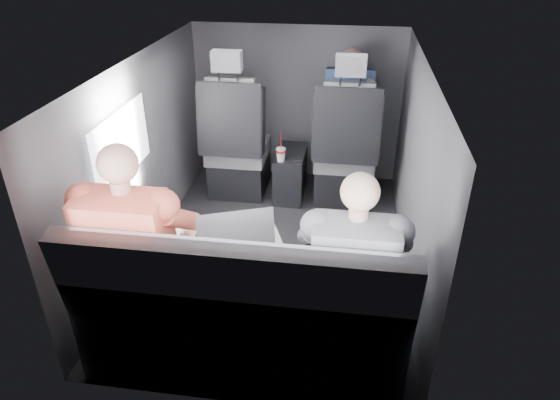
# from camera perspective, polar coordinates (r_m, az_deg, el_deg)

# --- Properties ---
(floor) EXTENTS (2.60, 2.60, 0.00)m
(floor) POSITION_cam_1_polar(r_m,az_deg,el_deg) (3.61, -0.59, -5.94)
(floor) COLOR black
(floor) RESTS_ON ground
(ceiling) EXTENTS (2.60, 2.60, 0.00)m
(ceiling) POSITION_cam_1_polar(r_m,az_deg,el_deg) (3.04, -0.72, 15.39)
(ceiling) COLOR #B2B2AD
(ceiling) RESTS_ON panel_back
(panel_left) EXTENTS (0.02, 2.60, 1.35)m
(panel_left) POSITION_cam_1_polar(r_m,az_deg,el_deg) (3.51, -15.39, 4.57)
(panel_left) COLOR #56565B
(panel_left) RESTS_ON floor
(panel_right) EXTENTS (0.02, 2.60, 1.35)m
(panel_right) POSITION_cam_1_polar(r_m,az_deg,el_deg) (3.26, 15.19, 2.71)
(panel_right) COLOR #56565B
(panel_right) RESTS_ON floor
(panel_front) EXTENTS (1.80, 0.02, 1.35)m
(panel_front) POSITION_cam_1_polar(r_m,az_deg,el_deg) (4.46, 1.94, 10.87)
(panel_front) COLOR #56565B
(panel_front) RESTS_ON floor
(panel_back) EXTENTS (1.80, 0.02, 1.35)m
(panel_back) POSITION_cam_1_polar(r_m,az_deg,el_deg) (2.18, -5.95, -10.79)
(panel_back) COLOR #56565B
(panel_back) RESTS_ON floor
(side_window) EXTENTS (0.02, 0.75, 0.42)m
(side_window) POSITION_cam_1_polar(r_m,az_deg,el_deg) (3.16, -17.59, 5.99)
(side_window) COLOR white
(side_window) RESTS_ON panel_left
(seatbelt) EXTENTS (0.35, 0.11, 0.59)m
(seatbelt) POSITION_cam_1_polar(r_m,az_deg,el_deg) (3.80, 7.72, 9.33)
(seatbelt) COLOR black
(seatbelt) RESTS_ON front_seat_right
(front_seat_left) EXTENTS (0.52, 0.58, 1.26)m
(front_seat_left) POSITION_cam_1_polar(r_m,az_deg,el_deg) (4.21, -4.96, 5.62)
(front_seat_left) COLOR black
(front_seat_left) RESTS_ON floor
(front_seat_right) EXTENTS (0.52, 0.58, 1.26)m
(front_seat_right) POSITION_cam_1_polar(r_m,az_deg,el_deg) (4.11, 7.41, 4.88)
(front_seat_right) COLOR black
(front_seat_right) RESTS_ON floor
(center_console) EXTENTS (0.24, 0.48, 0.41)m
(center_console) POSITION_cam_1_polar(r_m,az_deg,el_deg) (4.26, 1.19, 3.04)
(center_console) COLOR black
(center_console) RESTS_ON floor
(rear_bench) EXTENTS (1.60, 0.57, 0.92)m
(rear_bench) POSITION_cam_1_polar(r_m,az_deg,el_deg) (2.60, -4.28, -13.69)
(rear_bench) COLOR slate
(rear_bench) RESTS_ON floor
(soda_cup) EXTENTS (0.08, 0.08, 0.24)m
(soda_cup) POSITION_cam_1_polar(r_m,az_deg,el_deg) (3.99, 0.10, 5.28)
(soda_cup) COLOR white
(soda_cup) RESTS_ON center_console
(laptop_white) EXTENTS (0.41, 0.46, 0.25)m
(laptop_white) POSITION_cam_1_polar(r_m,az_deg,el_deg) (2.72, -14.68, -3.79)
(laptop_white) COLOR silver
(laptop_white) RESTS_ON passenger_rear_left
(laptop_silver) EXTENTS (0.45, 0.46, 0.27)m
(laptop_silver) POSITION_cam_1_polar(r_m,az_deg,el_deg) (2.59, -4.38, -4.51)
(laptop_silver) COLOR #AAAAAF
(laptop_silver) RESTS_ON rear_bench
(laptop_black) EXTENTS (0.36, 0.33, 0.26)m
(laptop_black) POSITION_cam_1_polar(r_m,az_deg,el_deg) (2.53, 7.15, -5.71)
(laptop_black) COLOR black
(laptop_black) RESTS_ON passenger_rear_right
(passenger_rear_left) EXTENTS (0.52, 0.63, 1.25)m
(passenger_rear_left) POSITION_cam_1_polar(r_m,az_deg,el_deg) (2.61, -15.43, -5.40)
(passenger_rear_left) COLOR #313135
(passenger_rear_left) RESTS_ON rear_bench
(passenger_rear_right) EXTENTS (0.47, 0.60, 1.18)m
(passenger_rear_right) POSITION_cam_1_polar(r_m,az_deg,el_deg) (2.44, 8.27, -8.02)
(passenger_rear_right) COLOR navy
(passenger_rear_right) RESTS_ON rear_bench
(passenger_front_right) EXTENTS (0.39, 0.39, 0.78)m
(passenger_front_right) POSITION_cam_1_polar(r_m,az_deg,el_deg) (4.23, 7.83, 10.60)
(passenger_front_right) COLOR navy
(passenger_front_right) RESTS_ON front_seat_right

